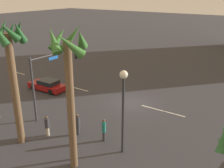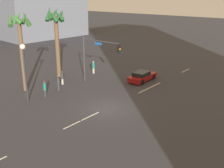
% 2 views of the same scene
% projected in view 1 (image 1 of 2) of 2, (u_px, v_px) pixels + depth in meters
% --- Properties ---
extents(ground_plane, '(220.00, 220.00, 0.00)m').
position_uv_depth(ground_plane, '(132.00, 103.00, 26.62)').
color(ground_plane, '#333338').
extents(lane_stripe_2, '(2.12, 0.14, 0.01)m').
position_uv_depth(lane_stripe_2, '(174.00, 114.00, 24.23)').
color(lane_stripe_2, silver).
rests_on(lane_stripe_2, ground_plane).
extents(lane_stripe_3, '(2.47, 0.14, 0.01)m').
position_uv_depth(lane_stripe_3, '(153.00, 108.00, 25.39)').
color(lane_stripe_3, silver).
rests_on(lane_stripe_3, ground_plane).
extents(lane_stripe_4, '(2.48, 0.14, 0.01)m').
position_uv_depth(lane_stripe_4, '(65.00, 85.00, 31.60)').
color(lane_stripe_4, silver).
rests_on(lane_stripe_4, ground_plane).
extents(lane_stripe_5, '(2.47, 0.14, 0.01)m').
position_uv_depth(lane_stripe_5, '(80.00, 89.00, 30.31)').
color(lane_stripe_5, silver).
rests_on(lane_stripe_5, ground_plane).
extents(lane_stripe_6, '(2.51, 0.14, 0.01)m').
position_uv_depth(lane_stripe_6, '(19.00, 73.00, 36.25)').
color(lane_stripe_6, silver).
rests_on(lane_stripe_6, ground_plane).
extents(car_2, '(4.62, 2.05, 1.27)m').
position_uv_depth(car_2, '(47.00, 85.00, 29.89)').
color(car_2, maroon).
rests_on(car_2, ground_plane).
extents(traffic_signal, '(0.36, 6.05, 5.79)m').
position_uv_depth(traffic_signal, '(51.00, 72.00, 23.32)').
color(traffic_signal, '#38383D').
rests_on(traffic_signal, ground_plane).
extents(streetlamp, '(0.56, 0.56, 6.14)m').
position_uv_depth(streetlamp, '(123.00, 97.00, 17.09)').
color(streetlamp, '#2D2D33').
rests_on(streetlamp, ground_plane).
extents(pedestrian_0, '(0.45, 0.45, 1.71)m').
position_uv_depth(pedestrian_0, '(47.00, 126.00, 20.35)').
color(pedestrian_0, '#B2A58C').
rests_on(pedestrian_0, ground_plane).
extents(pedestrian_1, '(0.51, 0.51, 1.80)m').
position_uv_depth(pedestrian_1, '(78.00, 124.00, 20.50)').
color(pedestrian_1, '#333338').
rests_on(pedestrian_1, ground_plane).
extents(pedestrian_2, '(0.37, 0.37, 1.85)m').
position_uv_depth(pedestrian_2, '(104.00, 129.00, 19.61)').
color(pedestrian_2, '#333338').
rests_on(pedestrian_2, ground_plane).
extents(palm_tree_0, '(2.65, 2.76, 9.25)m').
position_uv_depth(palm_tree_0, '(69.00, 71.00, 14.90)').
color(palm_tree_0, brown).
rests_on(palm_tree_0, ground_plane).
extents(palm_tree_2, '(2.56, 2.65, 9.49)m').
position_uv_depth(palm_tree_2, '(11.00, 57.00, 17.50)').
color(palm_tree_2, brown).
rests_on(palm_tree_2, ground_plane).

